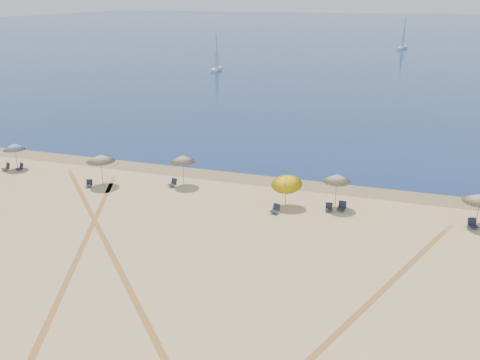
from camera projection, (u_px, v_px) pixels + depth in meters
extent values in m
plane|color=#0C2151|center=(383.00, 29.00, 222.42)|extent=(500.00, 500.00, 0.00)
plane|color=olive|center=(254.00, 179.00, 42.98)|extent=(500.00, 500.00, 0.00)
cylinder|color=gray|center=(16.00, 157.00, 45.18)|extent=(0.05, 0.05, 2.20)
cone|color=white|center=(14.00, 146.00, 44.85)|extent=(1.89, 1.89, 0.55)
sphere|color=gray|center=(14.00, 143.00, 44.75)|extent=(0.08, 0.08, 0.08)
cylinder|color=gray|center=(102.00, 171.00, 41.28)|extent=(0.05, 0.05, 2.45)
cone|color=beige|center=(101.00, 158.00, 40.91)|extent=(2.33, 2.33, 0.55)
sphere|color=gray|center=(100.00, 154.00, 40.80)|extent=(0.08, 0.08, 0.08)
cylinder|color=gray|center=(183.00, 171.00, 41.21)|extent=(0.05, 0.09, 2.43)
cone|color=beige|center=(183.00, 159.00, 40.83)|extent=(2.02, 2.03, 0.58)
sphere|color=gray|center=(183.00, 155.00, 40.73)|extent=(0.08, 0.08, 0.08)
cylinder|color=gray|center=(285.00, 194.00, 36.84)|extent=(0.05, 0.75, 2.12)
cone|color=yellow|center=(287.00, 181.00, 36.79)|extent=(2.26, 2.32, 1.24)
sphere|color=gray|center=(287.00, 177.00, 36.69)|extent=(0.08, 0.08, 0.08)
cylinder|color=gray|center=(336.00, 192.00, 36.80)|extent=(0.05, 0.12, 2.47)
cone|color=beige|center=(337.00, 178.00, 36.45)|extent=(1.99, 2.01, 0.61)
sphere|color=gray|center=(337.00, 174.00, 36.35)|extent=(0.08, 0.08, 0.08)
cylinder|color=gray|center=(478.00, 211.00, 33.97)|extent=(0.05, 0.07, 2.17)
cone|color=beige|center=(480.00, 198.00, 33.64)|extent=(2.29, 2.30, 0.57)
cube|color=black|center=(5.00, 169.00, 44.88)|extent=(0.74, 0.74, 0.05)
cube|color=black|center=(8.00, 165.00, 45.00)|extent=(0.60, 0.41, 0.50)
cylinder|color=#A5A5AD|center=(3.00, 170.00, 44.87)|extent=(0.02, 0.02, 0.18)
cylinder|color=#A5A5AD|center=(5.00, 171.00, 44.59)|extent=(0.02, 0.02, 0.18)
cube|color=black|center=(19.00, 169.00, 44.94)|extent=(0.71, 0.71, 0.05)
cube|color=black|center=(21.00, 165.00, 45.04)|extent=(0.57, 0.40, 0.48)
cylinder|color=#A5A5AD|center=(16.00, 170.00, 44.93)|extent=(0.02, 0.02, 0.18)
cylinder|color=#A5A5AD|center=(19.00, 171.00, 44.66)|extent=(0.02, 0.02, 0.18)
cube|color=black|center=(89.00, 185.00, 41.04)|extent=(0.63, 0.63, 0.04)
cube|color=black|center=(89.00, 182.00, 41.20)|extent=(0.53, 0.34, 0.44)
cylinder|color=#A5A5AD|center=(85.00, 187.00, 40.91)|extent=(0.02, 0.02, 0.16)
cylinder|color=#A5A5AD|center=(90.00, 187.00, 40.92)|extent=(0.02, 0.02, 0.16)
cube|color=black|center=(172.00, 185.00, 41.16)|extent=(0.69, 0.69, 0.05)
cube|color=black|center=(174.00, 181.00, 41.28)|extent=(0.57, 0.37, 0.48)
cylinder|color=#A5A5AD|center=(169.00, 186.00, 41.14)|extent=(0.02, 0.02, 0.18)
cylinder|color=#A5A5AD|center=(173.00, 187.00, 40.89)|extent=(0.02, 0.02, 0.18)
cube|color=black|center=(275.00, 211.00, 36.16)|extent=(0.68, 0.68, 0.05)
cube|color=black|center=(277.00, 207.00, 36.29)|extent=(0.58, 0.35, 0.49)
cylinder|color=#A5A5AD|center=(271.00, 213.00, 36.13)|extent=(0.02, 0.02, 0.18)
cylinder|color=#A5A5AD|center=(276.00, 214.00, 35.90)|extent=(0.02, 0.02, 0.18)
cube|color=black|center=(329.00, 210.00, 36.46)|extent=(0.57, 0.57, 0.05)
cube|color=black|center=(329.00, 205.00, 36.61)|extent=(0.52, 0.25, 0.45)
cylinder|color=#A5A5AD|center=(326.00, 211.00, 36.36)|extent=(0.02, 0.02, 0.16)
cylinder|color=#A5A5AD|center=(331.00, 212.00, 36.29)|extent=(0.02, 0.02, 0.16)
cube|color=black|center=(341.00, 209.00, 36.55)|extent=(0.63, 0.63, 0.05)
cube|color=black|center=(342.00, 204.00, 36.70)|extent=(0.58, 0.28, 0.50)
cylinder|color=#A5A5AD|center=(338.00, 210.00, 36.49)|extent=(0.02, 0.02, 0.18)
cylinder|color=#A5A5AD|center=(344.00, 211.00, 36.31)|extent=(0.02, 0.02, 0.18)
cube|color=black|center=(473.00, 226.00, 33.85)|extent=(0.69, 0.69, 0.05)
cube|color=black|center=(472.00, 221.00, 34.02)|extent=(0.58, 0.37, 0.49)
cylinder|color=#A5A5AD|center=(470.00, 228.00, 33.70)|extent=(0.02, 0.02, 0.18)
cylinder|color=#A5A5AD|center=(476.00, 228.00, 33.71)|extent=(0.02, 0.02, 0.18)
cube|color=white|center=(217.00, 69.00, 103.06)|extent=(1.76, 5.03, 0.54)
cylinder|color=gray|center=(216.00, 52.00, 101.86)|extent=(0.11, 0.11, 7.16)
cube|color=white|center=(402.00, 48.00, 143.53)|extent=(2.83, 5.91, 0.62)
cylinder|color=gray|center=(404.00, 33.00, 142.13)|extent=(0.12, 0.12, 8.33)
plane|color=tan|center=(75.00, 263.00, 29.52)|extent=(36.55, 36.55, 0.00)
plane|color=tan|center=(79.00, 254.00, 30.55)|extent=(36.55, 36.55, 0.00)
plane|color=tan|center=(339.00, 332.00, 23.55)|extent=(36.53, 36.53, 0.00)
plane|color=tan|center=(351.00, 321.00, 24.34)|extent=(36.53, 36.53, 0.00)
plane|color=tan|center=(103.00, 238.00, 32.59)|extent=(39.59, 39.59, 0.00)
plane|color=tan|center=(100.00, 231.00, 33.52)|extent=(39.59, 39.59, 0.00)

